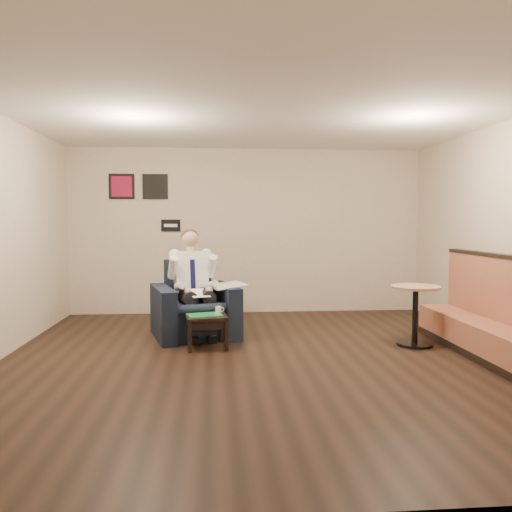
{
  "coord_description": "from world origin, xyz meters",
  "views": [
    {
      "loc": [
        -0.56,
        -5.53,
        1.57
      ],
      "look_at": [
        -0.0,
        1.2,
        1.1
      ],
      "focal_mm": 35.0,
      "sensor_mm": 36.0,
      "label": 1
    }
  ],
  "objects": [
    {
      "name": "art_print_right",
      "position": [
        -1.55,
        2.98,
        2.15
      ],
      "size": [
        0.42,
        0.03,
        0.42
      ],
      "primitive_type": "cube",
      "color": "black",
      "rests_on": "wall_back"
    },
    {
      "name": "banquette",
      "position": [
        2.59,
        0.12,
        0.58
      ],
      "size": [
        0.54,
        2.27,
        1.16
      ],
      "primitive_type": "cube",
      "color": "#99553B",
      "rests_on": "ground"
    },
    {
      "name": "newspaper",
      "position": [
        -0.4,
        1.26,
        0.7
      ],
      "size": [
        0.59,
        0.67,
        0.01
      ],
      "primitive_type": "cube",
      "rotation": [
        0.0,
        0.0,
        0.31
      ],
      "color": "silver",
      "rests_on": "armchair"
    },
    {
      "name": "armchair",
      "position": [
        -0.84,
        1.26,
        0.51
      ],
      "size": [
        1.29,
        1.29,
        1.02
      ],
      "primitive_type": "cube",
      "rotation": [
        0.0,
        0.0,
        0.26
      ],
      "color": "black",
      "rests_on": "ground"
    },
    {
      "name": "ceiling",
      "position": [
        0.0,
        0.0,
        2.8
      ],
      "size": [
        6.0,
        6.0,
        0.02
      ],
      "primitive_type": "cube",
      "color": "white",
      "rests_on": "wall_back"
    },
    {
      "name": "wall_back",
      "position": [
        0.0,
        3.0,
        1.4
      ],
      "size": [
        6.0,
        0.02,
        2.8
      ],
      "primitive_type": "cube",
      "color": "beige",
      "rests_on": "ground"
    },
    {
      "name": "green_folder",
      "position": [
        -0.7,
        0.62,
        0.41
      ],
      "size": [
        0.47,
        0.38,
        0.01
      ],
      "primitive_type": "cube",
      "rotation": [
        0.0,
        0.0,
        0.25
      ],
      "color": "green",
      "rests_on": "side_table"
    },
    {
      "name": "side_table",
      "position": [
        -0.67,
        0.64,
        0.2
      ],
      "size": [
        0.55,
        0.55,
        0.41
      ],
      "primitive_type": "cube",
      "rotation": [
        0.0,
        0.0,
        0.11
      ],
      "color": "black",
      "rests_on": "ground"
    },
    {
      "name": "coffee_mug",
      "position": [
        -0.52,
        0.76,
        0.45
      ],
      "size": [
        0.08,
        0.08,
        0.09
      ],
      "primitive_type": "cylinder",
      "rotation": [
        0.0,
        0.0,
        0.11
      ],
      "color": "white",
      "rests_on": "side_table"
    },
    {
      "name": "lap_papers",
      "position": [
        -0.78,
        1.02,
        0.63
      ],
      "size": [
        0.33,
        0.39,
        0.01
      ],
      "primitive_type": "cube",
      "rotation": [
        0.0,
        0.0,
        0.33
      ],
      "color": "white",
      "rests_on": "seated_man"
    },
    {
      "name": "seated_man",
      "position": [
        -0.81,
        1.13,
        0.7
      ],
      "size": [
        0.9,
        1.14,
        1.4
      ],
      "primitive_type": null,
      "rotation": [
        0.0,
        0.0,
        0.26
      ],
      "color": "white",
      "rests_on": "armchair"
    },
    {
      "name": "art_print_left",
      "position": [
        -2.1,
        2.98,
        2.15
      ],
      "size": [
        0.42,
        0.03,
        0.42
      ],
      "primitive_type": "cube",
      "color": "#9D133B",
      "rests_on": "wall_back"
    },
    {
      "name": "smartphone",
      "position": [
        -0.64,
        0.79,
        0.41
      ],
      "size": [
        0.13,
        0.07,
        0.01
      ],
      "primitive_type": "cube",
      "rotation": [
        0.0,
        0.0,
        -0.06
      ],
      "color": "black",
      "rests_on": "side_table"
    },
    {
      "name": "seating_sign",
      "position": [
        -1.3,
        2.98,
        1.5
      ],
      "size": [
        0.32,
        0.02,
        0.2
      ],
      "primitive_type": "cube",
      "color": "black",
      "rests_on": "wall_back"
    },
    {
      "name": "wall_front",
      "position": [
        0.0,
        -3.0,
        1.4
      ],
      "size": [
        6.0,
        0.02,
        2.8
      ],
      "primitive_type": "cube",
      "color": "beige",
      "rests_on": "ground"
    },
    {
      "name": "cafe_table",
      "position": [
        1.96,
        0.52,
        0.38
      ],
      "size": [
        0.72,
        0.72,
        0.76
      ],
      "primitive_type": "cylinder",
      "rotation": [
        0.0,
        0.0,
        -0.19
      ],
      "color": "tan",
      "rests_on": "ground"
    },
    {
      "name": "ground",
      "position": [
        0.0,
        0.0,
        0.0
      ],
      "size": [
        6.0,
        6.0,
        0.0
      ],
      "primitive_type": "plane",
      "color": "black",
      "rests_on": "ground"
    }
  ]
}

